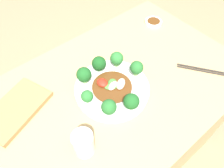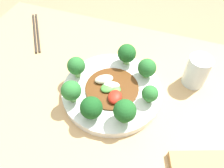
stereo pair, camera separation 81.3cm
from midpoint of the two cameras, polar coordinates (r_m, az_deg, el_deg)
The scene contains 15 objects.
ground_plane at distance 1.40m, azimuth 9.36°, elevation -29.56°, with size 8.00×8.00×0.00m, color #9E8460.
table at distance 1.03m, azimuth 12.38°, elevation -26.48°, with size 1.07×0.71×0.76m.
plate at distance 0.65m, azimuth 16.67°, elevation -22.39°, with size 0.29×0.29×0.02m.
broccoli_northwest at distance 0.58m, azimuth 6.69°, elevation -19.23°, with size 0.06×0.06×0.07m.
broccoli_northeast at distance 0.64m, azimuth 17.64°, elevation -11.03°, with size 0.05×0.05×0.07m.
broccoli_east at distance 0.65m, azimuth 25.23°, elevation -14.47°, with size 0.05×0.05×0.07m.
broccoli_south at distance 0.61m, azimuth 26.78°, elevation -28.50°, with size 0.06×0.06×0.07m.
broccoli_west at distance 0.57m, azimuth 9.14°, elevation -28.15°, with size 0.05×0.05×0.06m.
broccoli_north at distance 0.62m, azimuth 11.37°, elevation -13.44°, with size 0.06×0.06×0.07m.
broccoli_southwest at distance 0.58m, azimuth 19.05°, elevation -31.94°, with size 0.06×0.06×0.06m.
stirfry_center at distance 0.63m, azimuth 16.96°, elevation -21.58°, with size 0.16×0.16×0.02m.
drinking_glass at distance 0.58m, azimuth 11.67°, elevation -45.63°, with size 0.07×0.07×0.10m.
chopsticks at distance 0.88m, azimuth 41.78°, elevation -11.11°, with size 0.16×0.21×0.01m.
sauce_dish at distance 0.93m, azimuth 24.72°, elevation 5.83°, with size 0.09×0.09×0.02m.
cutting_board at distance 0.64m, azimuth -19.82°, elevation -30.28°, with size 0.29×0.23×0.02m.
Camera 1 is at (-0.37, -0.40, 1.46)m, focal length 35.00 mm.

